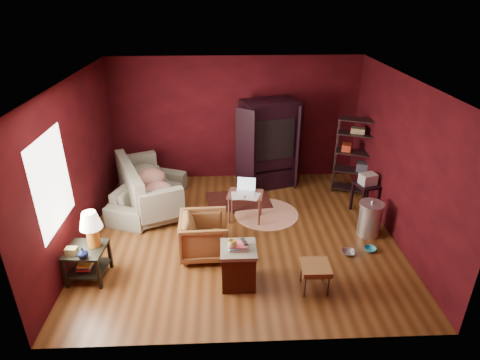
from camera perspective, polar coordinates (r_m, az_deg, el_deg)
The scene contains 18 objects.
room at distance 6.77m, azimuth -0.26°, elevation 2.27°, with size 5.54×5.04×2.84m.
sofa at distance 8.36m, azimuth -12.93°, elevation -1.25°, with size 2.02×0.59×0.79m, color slate.
armchair at distance 6.74m, azimuth -5.08°, elevation -7.66°, with size 0.78×0.73×0.80m, color black.
pet_bowl_steel at distance 7.12m, azimuth 15.23°, elevation -9.37°, with size 0.23×0.06×0.23m, color #A9ACB0.
pet_bowl_turquoise at distance 7.30m, azimuth 18.09°, elevation -8.91°, with size 0.21×0.06×0.21m, color teal.
vase at distance 6.35m, azimuth -21.47°, elevation -9.65°, with size 0.16×0.16×0.16m, color #0C173F.
mug at distance 5.83m, azimuth -1.07°, elevation -8.90°, with size 0.13×0.10×0.13m, color #DCC56B.
side_table at distance 6.51m, azimuth -20.71°, elevation -7.91°, with size 0.60×0.60×1.12m.
sofa_cushions at distance 8.32m, azimuth -13.23°, elevation -1.10°, with size 1.59×2.28×0.89m.
hamper at distance 6.15m, azimuth -0.23°, elevation -11.99°, with size 0.53×0.53×0.75m.
footstool at distance 6.12m, azimuth 10.69°, elevation -12.25°, with size 0.43×0.43×0.43m.
rug_round at distance 8.06m, azimuth 3.78°, elevation -4.82°, with size 1.61×1.61×0.01m.
rug_oriental at distance 8.52m, azimuth -0.21°, elevation -2.84°, with size 1.41×1.02×0.01m.
laptop_desk at distance 7.64m, azimuth 0.77°, elevation -2.29°, with size 0.73×0.61×0.82m.
tv_armoire at distance 8.80m, azimuth 4.06°, elevation 5.27°, with size 1.49×1.08×1.97m.
wire_shelving at distance 8.88m, azimuth 16.10°, elevation 3.71°, with size 0.89×0.63×1.67m.
small_stand at distance 8.20m, azimuth 17.64°, elevation -0.54°, with size 0.53×0.53×0.85m.
trash_can at distance 7.64m, azimuth 17.96°, elevation -5.26°, with size 0.55×0.55×0.69m.
Camera 1 is at (-0.27, -6.21, 4.11)m, focal length 30.00 mm.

